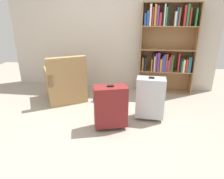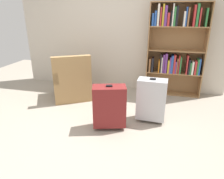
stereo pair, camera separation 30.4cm
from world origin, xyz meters
The scene contains 7 objects.
ground_plane centered at (0.00, 0.00, 0.00)m, with size 7.86×7.86×0.00m, color #9E9384.
back_wall centered at (0.00, 2.04, 1.30)m, with size 4.49×0.10×2.60m, color beige.
bookshelf centered at (1.17, 1.84, 0.98)m, with size 1.10×0.28×1.82m.
armchair centered at (-0.77, 1.13, 0.32)m, with size 0.96×0.96×0.90m.
mug centered at (-0.19, 1.09, 0.05)m, with size 0.12×0.08×0.10m.
suitcase_silver centered at (0.82, 0.55, 0.37)m, with size 0.45×0.26×0.71m.
suitcase_dark_red centered at (0.24, 0.20, 0.35)m, with size 0.53×0.37×0.68m.
Camera 2 is at (0.92, -2.39, 1.64)m, focal length 32.63 mm.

